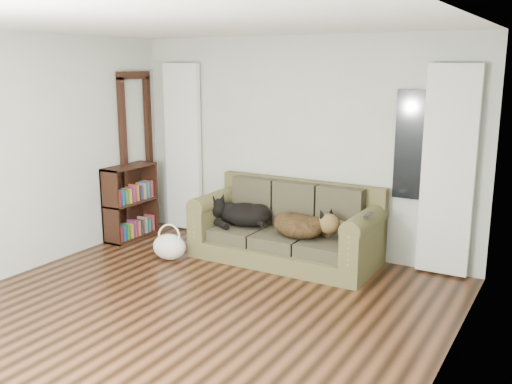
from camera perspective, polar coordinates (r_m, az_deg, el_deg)
The scene contains 14 objects.
floor at distance 5.30m, azimuth -8.16°, elevation -12.75°, with size 5.00×5.00×0.00m, color black.
ceiling at distance 4.81m, azimuth -9.17°, elevation 16.51°, with size 5.00×5.00×0.00m, color white.
wall_back at distance 6.99m, azimuth 4.27°, elevation 4.71°, with size 4.50×0.04×2.60m, color #B6BAB2.
wall_right at distance 3.93m, azimuth 17.98°, elevation -2.19°, with size 0.04×5.00×2.60m, color #B6BAB2.
curtain_left at distance 7.83m, azimuth -7.30°, elevation 4.39°, with size 0.55×0.08×2.25m, color white.
curtain_right at distance 6.37m, azimuth 18.66°, elevation 1.92°, with size 0.55×0.08×2.25m, color white.
window_pane at distance 6.45m, azimuth 15.86°, elevation 4.49°, with size 0.50×0.03×1.20m, color black.
door_casing at distance 7.88m, azimuth -11.82°, elevation 3.54°, with size 0.07×0.60×2.10m, color black.
sofa at distance 6.66m, azimuth 2.92°, elevation -3.15°, with size 2.14×0.93×0.88m, color brown.
dog_black_lab at distance 6.92m, azimuth -1.38°, elevation -2.28°, with size 0.66×0.46×0.28m, color black.
dog_shepherd at distance 6.46m, azimuth 4.57°, elevation -3.32°, with size 0.65×0.46×0.28m, color black.
tv_remote at distance 6.07m, azimuth 11.18°, elevation -2.23°, with size 0.05×0.18×0.02m, color black.
tote_bag at distance 6.84m, azimuth -8.66°, elevation -5.38°, with size 0.42×0.32×0.30m, color silver.
bookshelf at distance 7.70m, azimuth -12.43°, elevation -0.86°, with size 0.29×0.78×0.97m, color black.
Camera 1 is at (3.01, -3.73, 2.27)m, focal length 40.00 mm.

